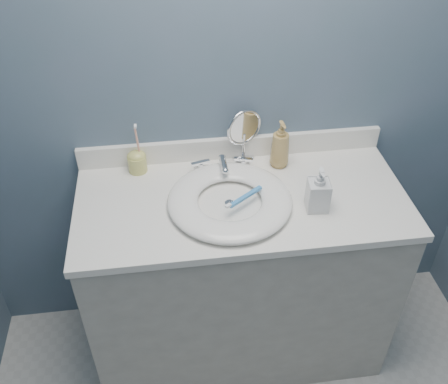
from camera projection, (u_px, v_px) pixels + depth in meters
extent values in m
cube|color=#4A6170|center=(232.00, 84.00, 1.84)|extent=(2.20, 0.02, 2.40)
cube|color=#B5B1A5|center=(240.00, 280.00, 2.12)|extent=(1.20, 0.55, 0.85)
cube|color=white|center=(242.00, 201.00, 1.84)|extent=(1.22, 0.57, 0.03)
cube|color=white|center=(232.00, 148.00, 2.00)|extent=(1.22, 0.02, 0.09)
cylinder|color=silver|center=(230.00, 203.00, 1.80)|extent=(0.04, 0.04, 0.01)
cube|color=silver|center=(222.00, 169.00, 1.96)|extent=(0.22, 0.05, 0.01)
cylinder|color=silver|center=(222.00, 163.00, 1.94)|extent=(0.03, 0.03, 0.06)
cylinder|color=silver|center=(224.00, 164.00, 1.89)|extent=(0.02, 0.09, 0.02)
sphere|color=silver|center=(225.00, 171.00, 1.86)|extent=(0.03, 0.03, 0.03)
cylinder|color=silver|center=(201.00, 167.00, 1.94)|extent=(0.02, 0.02, 0.03)
cube|color=silver|center=(200.00, 163.00, 1.93)|extent=(0.08, 0.03, 0.01)
cylinder|color=silver|center=(244.00, 164.00, 1.96)|extent=(0.02, 0.02, 0.03)
cube|color=silver|center=(244.00, 159.00, 1.95)|extent=(0.08, 0.03, 0.01)
cylinder|color=silver|center=(243.00, 158.00, 2.02)|extent=(0.09, 0.09, 0.01)
cylinder|color=silver|center=(244.00, 146.00, 1.98)|extent=(0.01, 0.01, 0.11)
torus|color=silver|center=(244.00, 127.00, 1.92)|extent=(0.15, 0.07, 0.15)
cylinder|color=white|center=(244.00, 127.00, 1.92)|extent=(0.12, 0.06, 0.13)
imported|color=#AC8C4D|center=(280.00, 144.00, 1.93)|extent=(0.08, 0.08, 0.20)
imported|color=silver|center=(319.00, 189.00, 1.74)|extent=(0.08, 0.09, 0.17)
cylinder|color=#CBC865|center=(137.00, 163.00, 1.94)|extent=(0.07, 0.07, 0.07)
ellipsoid|color=#CBC865|center=(136.00, 156.00, 1.92)|extent=(0.07, 0.06, 0.04)
cylinder|color=#F9A48D|center=(137.00, 142.00, 1.88)|extent=(0.02, 0.02, 0.14)
cube|color=white|center=(135.00, 126.00, 1.83)|extent=(0.01, 0.02, 0.01)
cube|color=#3986CB|center=(246.00, 197.00, 1.77)|extent=(0.13, 0.10, 0.01)
cube|color=white|center=(228.00, 206.00, 1.72)|extent=(0.03, 0.02, 0.01)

